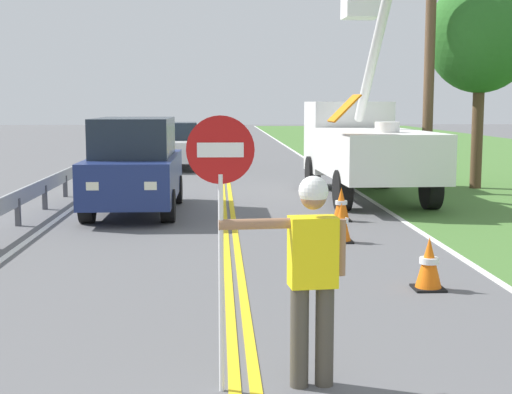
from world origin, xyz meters
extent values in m
cube|color=yellow|center=(-0.09, 20.00, 0.01)|extent=(0.11, 110.00, 0.01)
cube|color=yellow|center=(0.09, 20.00, 0.01)|extent=(0.11, 110.00, 0.01)
cube|color=silver|center=(3.60, 20.00, 0.01)|extent=(0.12, 110.00, 0.01)
cube|color=silver|center=(-3.60, 20.00, 0.01)|extent=(0.12, 110.00, 0.01)
cylinder|color=#474238|center=(0.69, 3.77, 0.44)|extent=(0.16, 0.16, 0.88)
cylinder|color=#474238|center=(0.47, 3.75, 0.44)|extent=(0.16, 0.16, 0.88)
cube|color=yellow|center=(0.58, 3.76, 1.18)|extent=(0.42, 0.28, 0.60)
cylinder|color=#996B4C|center=(0.08, 3.72, 1.43)|extent=(0.61, 0.15, 0.09)
cylinder|color=#996B4C|center=(0.82, 3.79, 1.21)|extent=(0.09, 0.09, 0.48)
sphere|color=#996B4C|center=(0.58, 3.76, 1.65)|extent=(0.22, 0.22, 0.22)
sphere|color=white|center=(0.58, 3.76, 1.70)|extent=(0.25, 0.25, 0.25)
cylinder|color=silver|center=(-0.20, 3.69, 0.92)|extent=(0.04, 0.04, 1.85)
cylinder|color=#B71414|center=(-0.20, 3.69, 2.05)|extent=(0.56, 0.03, 0.56)
cube|color=white|center=(-0.20, 3.67, 2.05)|extent=(0.38, 0.01, 0.12)
cube|color=white|center=(3.60, 15.21, 1.21)|extent=(2.44, 4.67, 1.10)
cube|color=white|center=(3.49, 18.66, 1.46)|extent=(2.27, 2.17, 2.00)
cube|color=#1E2833|center=(3.46, 19.69, 1.76)|extent=(1.98, 0.12, 0.90)
cylinder|color=silver|center=(3.63, 14.29, 1.88)|extent=(0.56, 0.56, 0.24)
cylinder|color=silver|center=(3.58, 15.75, 3.52)|extent=(0.34, 3.10, 3.18)
cube|color=white|center=(3.53, 17.21, 5.03)|extent=(0.93, 0.93, 0.80)
cube|color=orange|center=(2.47, 13.37, 2.31)|extent=(0.62, 0.82, 0.59)
cylinder|color=black|center=(2.47, 18.43, 0.46)|extent=(0.35, 0.93, 0.92)
cylinder|color=black|center=(4.52, 18.49, 0.46)|extent=(0.35, 0.93, 0.92)
cylinder|color=black|center=(2.60, 14.14, 0.46)|extent=(0.35, 0.93, 0.92)
cylinder|color=black|center=(4.66, 14.21, 0.46)|extent=(0.35, 0.93, 0.92)
cube|color=navy|center=(-2.07, 14.06, 0.80)|extent=(1.85, 4.60, 0.92)
cube|color=#1E2833|center=(-2.07, 14.06, 1.68)|extent=(1.62, 2.85, 0.84)
cube|color=#EAEACC|center=(-1.52, 11.78, 0.85)|extent=(0.24, 0.06, 0.16)
cube|color=#EAEACC|center=(-2.62, 11.78, 0.85)|extent=(0.24, 0.06, 0.16)
cylinder|color=black|center=(-1.25, 12.63, 0.34)|extent=(0.28, 0.68, 0.68)
cylinder|color=black|center=(-2.89, 12.63, 0.34)|extent=(0.28, 0.68, 0.68)
cylinder|color=black|center=(-1.25, 15.48, 0.34)|extent=(0.28, 0.68, 0.68)
cylinder|color=black|center=(-2.89, 15.48, 0.34)|extent=(0.28, 0.68, 0.68)
cube|color=silver|center=(-1.82, 25.09, 0.70)|extent=(2.00, 4.17, 0.72)
cube|color=#1E2833|center=(-1.83, 25.34, 1.38)|extent=(1.68, 1.78, 0.64)
cube|color=#EAEACC|center=(-1.19, 23.09, 0.75)|extent=(0.24, 0.07, 0.16)
cube|color=#EAEACC|center=(-2.30, 23.04, 0.75)|extent=(0.24, 0.07, 0.16)
cylinder|color=black|center=(-0.95, 23.86, 0.34)|extent=(0.31, 0.69, 0.68)
cylinder|color=black|center=(-2.59, 23.79, 0.34)|extent=(0.31, 0.69, 0.68)
cylinder|color=black|center=(-1.05, 26.40, 0.34)|extent=(0.31, 0.69, 0.68)
cylinder|color=black|center=(-2.69, 26.33, 0.34)|extent=(0.31, 0.69, 0.68)
cylinder|color=brown|center=(5.46, 17.45, 4.19)|extent=(0.28, 0.28, 8.38)
cone|color=orange|center=(2.52, 6.98, 0.35)|extent=(0.36, 0.36, 0.70)
cylinder|color=white|center=(2.52, 6.98, 0.39)|extent=(0.25, 0.25, 0.08)
cube|color=black|center=(2.52, 6.98, 0.01)|extent=(0.40, 0.40, 0.03)
cone|color=orange|center=(1.93, 10.30, 0.35)|extent=(0.36, 0.36, 0.70)
cylinder|color=white|center=(1.93, 10.30, 0.39)|extent=(0.25, 0.25, 0.08)
cube|color=black|center=(1.93, 10.30, 0.01)|extent=(0.40, 0.40, 0.03)
cone|color=orange|center=(2.31, 12.61, 0.35)|extent=(0.36, 0.36, 0.70)
cylinder|color=white|center=(2.31, 12.61, 0.39)|extent=(0.25, 0.25, 0.08)
cube|color=black|center=(2.31, 12.61, 0.01)|extent=(0.40, 0.40, 0.03)
cube|color=#9EA0A3|center=(-4.20, 15.76, 0.55)|extent=(0.06, 32.00, 0.32)
cube|color=#4C4C51|center=(-4.20, 12.34, 0.28)|extent=(0.10, 0.10, 0.55)
cube|color=#4C4C51|center=(-4.20, 14.62, 0.28)|extent=(0.10, 0.10, 0.55)
cube|color=#4C4C51|center=(-4.20, 16.91, 0.28)|extent=(0.10, 0.10, 0.55)
cube|color=#4C4C51|center=(-4.20, 19.19, 0.28)|extent=(0.10, 0.10, 0.55)
cube|color=#4C4C51|center=(-4.20, 21.48, 0.28)|extent=(0.10, 0.10, 0.55)
cube|color=#4C4C51|center=(-4.20, 23.76, 0.28)|extent=(0.10, 0.10, 0.55)
cube|color=#4C4C51|center=(-4.20, 26.05, 0.28)|extent=(0.10, 0.10, 0.55)
cube|color=#4C4C51|center=(-4.20, 28.34, 0.28)|extent=(0.10, 0.10, 0.55)
cube|color=#4C4C51|center=(-4.20, 30.62, 0.28)|extent=(0.10, 0.10, 0.55)
cylinder|color=brown|center=(7.14, 18.26, 1.50)|extent=(0.32, 0.32, 3.00)
ellipsoid|color=#286623|center=(7.14, 18.26, 4.30)|extent=(3.00, 3.00, 3.20)
camera|label=1|loc=(-0.22, -2.31, 2.43)|focal=51.60mm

